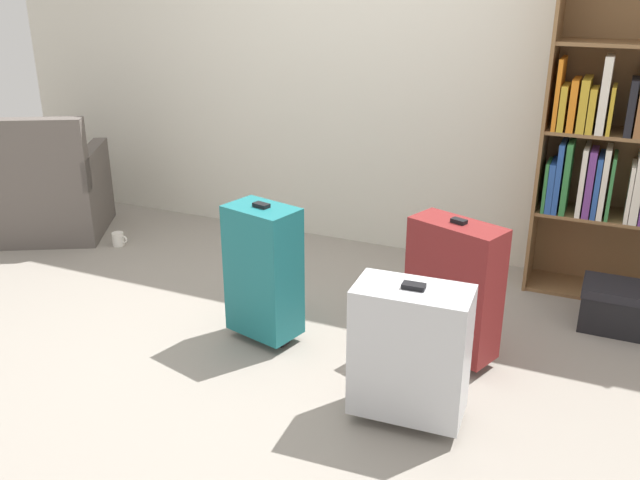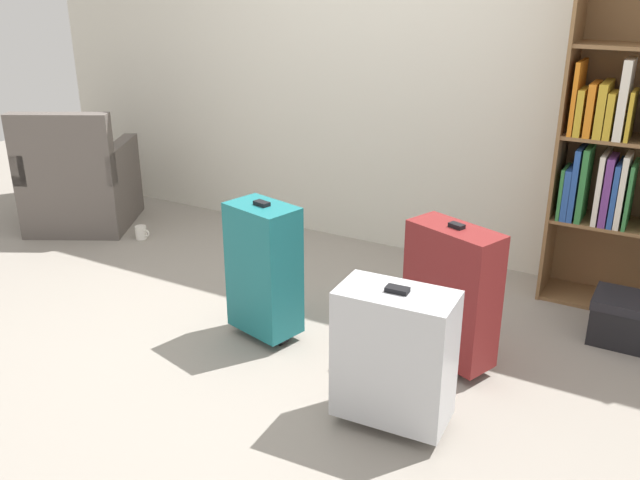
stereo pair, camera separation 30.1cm
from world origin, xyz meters
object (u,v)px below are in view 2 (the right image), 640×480
at_px(mug, 141,232).
at_px(suitcase_silver, 394,355).
at_px(storage_box, 638,321).
at_px(suitcase_teal, 264,269).
at_px(armchair, 80,185).
at_px(suitcase_dark_red, 451,294).

bearing_deg(mug, suitcase_silver, -24.09).
relative_size(storage_box, suitcase_silver, 0.71).
relative_size(mug, suitcase_teal, 0.16).
height_order(armchair, suitcase_dark_red, armchair).
distance_m(suitcase_teal, suitcase_silver, 0.96).
relative_size(armchair, suitcase_dark_red, 1.30).
distance_m(armchair, suitcase_dark_red, 3.09).
distance_m(armchair, suitcase_teal, 2.25).
height_order(suitcase_dark_red, suitcase_silver, suitcase_dark_red).
xyz_separation_m(suitcase_dark_red, suitcase_teal, (-0.92, -0.21, 0.01)).
bearing_deg(mug, storage_box, 2.40).
relative_size(mug, storage_box, 0.26).
bearing_deg(storage_box, armchair, -177.89).
distance_m(armchair, suitcase_silver, 3.20).
xyz_separation_m(armchair, storage_box, (3.83, 0.14, -0.18)).
xyz_separation_m(armchair, suitcase_silver, (3.01, -1.09, 0.02)).
height_order(armchair, suitcase_silver, armchair).
xyz_separation_m(mug, suitcase_dark_red, (2.48, -0.52, 0.33)).
relative_size(mug, suitcase_dark_red, 0.16).
distance_m(mug, storage_box, 3.27).
xyz_separation_m(storage_box, suitcase_silver, (-0.83, -1.23, 0.20)).
distance_m(armchair, storage_box, 3.84).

